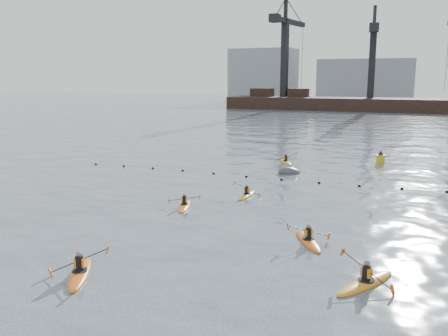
{
  "coord_description": "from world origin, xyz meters",
  "views": [
    {
      "loc": [
        10.45,
        -13.63,
        8.0
      ],
      "look_at": [
        0.28,
        11.74,
        2.8
      ],
      "focal_mm": 38.0,
      "sensor_mm": 36.0,
      "label": 1
    }
  ],
  "objects_px": {
    "kayaker_0": "(80,272)",
    "kayaker_3": "(247,195)",
    "kayaker_1": "(366,282)",
    "mooring_buoy": "(290,173)",
    "kayaker_2": "(184,205)",
    "kayaker_5": "(286,162)",
    "nav_buoy": "(380,159)",
    "kayaker_4": "(308,240)"
  },
  "relations": [
    {
      "from": "kayaker_5",
      "to": "kayaker_1",
      "type": "bearing_deg",
      "value": -98.28
    },
    {
      "from": "kayaker_1",
      "to": "kayaker_3",
      "type": "xyz_separation_m",
      "value": [
        -9.03,
        11.73,
        -0.02
      ]
    },
    {
      "from": "kayaker_1",
      "to": "mooring_buoy",
      "type": "height_order",
      "value": "kayaker_1"
    },
    {
      "from": "kayaker_0",
      "to": "mooring_buoy",
      "type": "distance_m",
      "value": 24.25
    },
    {
      "from": "kayaker_3",
      "to": "kayaker_0",
      "type": "bearing_deg",
      "value": -97.23
    },
    {
      "from": "kayaker_1",
      "to": "kayaker_3",
      "type": "distance_m",
      "value": 14.8
    },
    {
      "from": "kayaker_3",
      "to": "kayaker_4",
      "type": "height_order",
      "value": "kayaker_4"
    },
    {
      "from": "kayaker_1",
      "to": "mooring_buoy",
      "type": "bearing_deg",
      "value": 140.2
    },
    {
      "from": "kayaker_0",
      "to": "kayaker_1",
      "type": "bearing_deg",
      "value": -11.7
    },
    {
      "from": "kayaker_0",
      "to": "kayaker_4",
      "type": "bearing_deg",
      "value": 14.29
    },
    {
      "from": "kayaker_3",
      "to": "kayaker_5",
      "type": "relative_size",
      "value": 0.95
    },
    {
      "from": "kayaker_0",
      "to": "kayaker_2",
      "type": "distance_m",
      "value": 11.1
    },
    {
      "from": "kayaker_1",
      "to": "kayaker_5",
      "type": "relative_size",
      "value": 1.12
    },
    {
      "from": "kayaker_2",
      "to": "kayaker_5",
      "type": "distance_m",
      "value": 18.0
    },
    {
      "from": "kayaker_1",
      "to": "nav_buoy",
      "type": "height_order",
      "value": "nav_buoy"
    },
    {
      "from": "kayaker_0",
      "to": "kayaker_3",
      "type": "relative_size",
      "value": 1.2
    },
    {
      "from": "kayaker_0",
      "to": "nav_buoy",
      "type": "height_order",
      "value": "nav_buoy"
    },
    {
      "from": "mooring_buoy",
      "to": "nav_buoy",
      "type": "distance_m",
      "value": 10.26
    },
    {
      "from": "kayaker_3",
      "to": "kayaker_5",
      "type": "xyz_separation_m",
      "value": [
        -0.82,
        13.81,
        0.01
      ]
    },
    {
      "from": "kayaker_0",
      "to": "mooring_buoy",
      "type": "bearing_deg",
      "value": 54.36
    },
    {
      "from": "kayaker_1",
      "to": "nav_buoy",
      "type": "relative_size",
      "value": 2.41
    },
    {
      "from": "kayaker_3",
      "to": "kayaker_5",
      "type": "height_order",
      "value": "kayaker_5"
    },
    {
      "from": "kayaker_1",
      "to": "kayaker_4",
      "type": "relative_size",
      "value": 1.09
    },
    {
      "from": "kayaker_1",
      "to": "kayaker_2",
      "type": "bearing_deg",
      "value": 175.51
    },
    {
      "from": "kayaker_0",
      "to": "kayaker_5",
      "type": "distance_m",
      "value": 28.99
    },
    {
      "from": "kayaker_1",
      "to": "kayaker_3",
      "type": "height_order",
      "value": "kayaker_1"
    },
    {
      "from": "kayaker_3",
      "to": "mooring_buoy",
      "type": "bearing_deg",
      "value": 85.28
    },
    {
      "from": "kayaker_5",
      "to": "nav_buoy",
      "type": "relative_size",
      "value": 2.15
    },
    {
      "from": "kayaker_0",
      "to": "mooring_buoy",
      "type": "height_order",
      "value": "kayaker_0"
    },
    {
      "from": "mooring_buoy",
      "to": "nav_buoy",
      "type": "height_order",
      "value": "nav_buoy"
    },
    {
      "from": "kayaker_1",
      "to": "kayaker_0",
      "type": "bearing_deg",
      "value": -134.28
    },
    {
      "from": "kayaker_1",
      "to": "mooring_buoy",
      "type": "relative_size",
      "value": 1.68
    },
    {
      "from": "kayaker_4",
      "to": "nav_buoy",
      "type": "relative_size",
      "value": 2.22
    },
    {
      "from": "kayaker_0",
      "to": "kayaker_2",
      "type": "bearing_deg",
      "value": 64.77
    },
    {
      "from": "kayaker_1",
      "to": "mooring_buoy",
      "type": "xyz_separation_m",
      "value": [
        -8.22,
        20.66,
        -0.11
      ]
    },
    {
      "from": "kayaker_0",
      "to": "kayaker_1",
      "type": "distance_m",
      "value": 11.58
    },
    {
      "from": "kayaker_0",
      "to": "kayaker_1",
      "type": "height_order",
      "value": "kayaker_0"
    },
    {
      "from": "kayaker_4",
      "to": "mooring_buoy",
      "type": "relative_size",
      "value": 1.54
    },
    {
      "from": "kayaker_1",
      "to": "kayaker_2",
      "type": "relative_size",
      "value": 1.13
    },
    {
      "from": "kayaker_3",
      "to": "kayaker_5",
      "type": "bearing_deg",
      "value": 93.82
    },
    {
      "from": "kayaker_0",
      "to": "kayaker_2",
      "type": "xyz_separation_m",
      "value": [
        -0.71,
        11.07,
        -0.02
      ]
    },
    {
      "from": "mooring_buoy",
      "to": "kayaker_1",
      "type": "bearing_deg",
      "value": -68.3
    }
  ]
}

